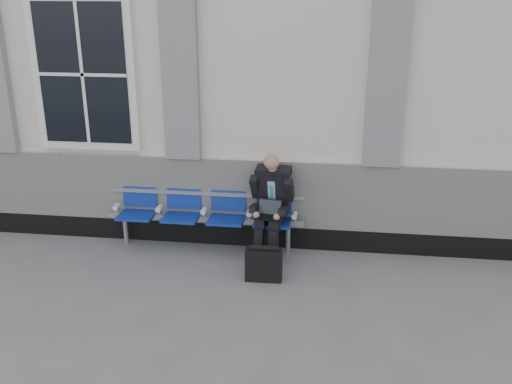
# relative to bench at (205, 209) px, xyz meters

# --- Properties ---
(ground) EXTENTS (70.00, 70.00, 0.00)m
(ground) POSITION_rel_bench_xyz_m (-1.88, -1.32, -0.55)
(ground) COLOR slate
(ground) RESTS_ON ground
(station_building) EXTENTS (14.40, 4.40, 4.49)m
(station_building) POSITION_rel_bench_xyz_m (-1.90, 2.15, 1.67)
(station_building) COLOR silver
(station_building) RESTS_ON ground
(bench) EXTENTS (2.60, 0.47, 0.91)m
(bench) POSITION_rel_bench_xyz_m (0.00, 0.00, 0.00)
(bench) COLOR #9EA0A3
(bench) RESTS_ON ground
(businessman) EXTENTS (0.56, 0.75, 1.36)m
(businessman) POSITION_rel_bench_xyz_m (0.89, -0.13, 0.19)
(businessman) COLOR black
(businessman) RESTS_ON ground
(briefcase) EXTENTS (0.44, 0.19, 0.45)m
(briefcase) POSITION_rel_bench_xyz_m (0.87, -0.79, -0.35)
(briefcase) COLOR black
(briefcase) RESTS_ON ground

